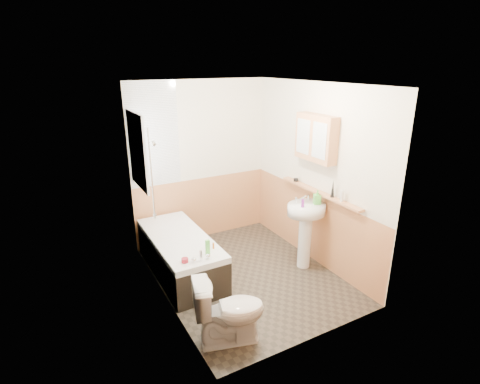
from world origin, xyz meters
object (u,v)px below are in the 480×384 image
object	(u,v)px
sink	(306,223)
medicine_cabinet	(316,138)
bathtub	(180,254)
pine_shelf	(319,193)
toilet	(229,311)

from	to	relation	value
sink	medicine_cabinet	world-z (taller)	medicine_cabinet
bathtub	medicine_cabinet	distance (m)	2.38
bathtub	sink	xyz separation A→B (m)	(1.57, -0.68, 0.39)
sink	medicine_cabinet	xyz separation A→B (m)	(0.17, 0.11, 1.13)
bathtub	pine_shelf	distance (m)	2.05
bathtub	toilet	bearing A→B (deg)	-91.15
sink	pine_shelf	world-z (taller)	pine_shelf
sink	pine_shelf	xyz separation A→B (m)	(0.20, 0.00, 0.40)
bathtub	toilet	xyz separation A→B (m)	(-0.03, -1.50, 0.08)
bathtub	pine_shelf	bearing A→B (deg)	-20.95
bathtub	medicine_cabinet	xyz separation A→B (m)	(1.74, -0.57, 1.51)
toilet	sink	xyz separation A→B (m)	(1.60, 0.82, 0.31)
pine_shelf	sink	bearing A→B (deg)	-179.10
bathtub	medicine_cabinet	bearing A→B (deg)	-18.13
pine_shelf	toilet	bearing A→B (deg)	-155.45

